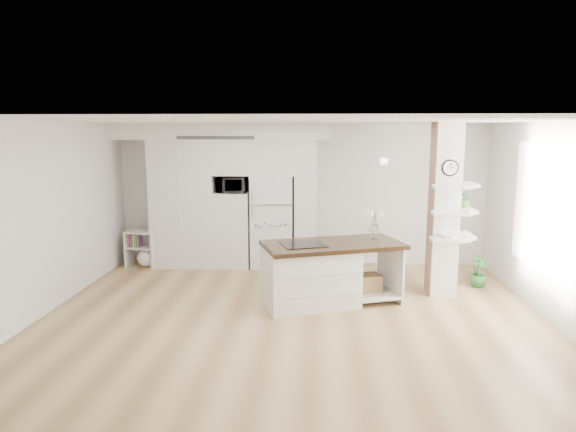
# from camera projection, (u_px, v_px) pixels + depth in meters

# --- Properties ---
(floor) EXTENTS (7.00, 6.00, 0.01)m
(floor) POSITION_uv_depth(u_px,v_px,m) (293.00, 317.00, 7.15)
(floor) COLOR tan
(floor) RESTS_ON ground
(room) EXTENTS (7.04, 6.04, 2.72)m
(room) POSITION_uv_depth(u_px,v_px,m) (293.00, 185.00, 6.84)
(room) COLOR white
(room) RESTS_ON ground
(cabinet_wall) EXTENTS (4.00, 0.71, 2.70)m
(cabinet_wall) POSITION_uv_depth(u_px,v_px,m) (223.00, 188.00, 9.61)
(cabinet_wall) COLOR silver
(cabinet_wall) RESTS_ON floor
(refrigerator) EXTENTS (0.78, 0.69, 1.75)m
(refrigerator) POSITION_uv_depth(u_px,v_px,m) (272.00, 221.00, 9.68)
(refrigerator) COLOR white
(refrigerator) RESTS_ON floor
(column) EXTENTS (0.69, 0.90, 2.70)m
(column) POSITION_uv_depth(u_px,v_px,m) (451.00, 211.00, 7.89)
(column) COLOR silver
(column) RESTS_ON floor
(window) EXTENTS (0.00, 2.40, 2.40)m
(window) POSITION_uv_depth(u_px,v_px,m) (549.00, 210.00, 6.98)
(window) COLOR white
(window) RESTS_ON room
(pendant_light) EXTENTS (0.12, 0.12, 0.10)m
(pendant_light) POSITION_uv_depth(u_px,v_px,m) (421.00, 165.00, 6.84)
(pendant_light) COLOR white
(pendant_light) RESTS_ON room
(kitchen_island) EXTENTS (2.25, 1.59, 1.49)m
(kitchen_island) POSITION_uv_depth(u_px,v_px,m) (318.00, 273.00, 7.64)
(kitchen_island) COLOR silver
(kitchen_island) RESTS_ON floor
(bookshelf) EXTENTS (0.62, 0.41, 0.69)m
(bookshelf) POSITION_uv_depth(u_px,v_px,m) (143.00, 251.00, 9.74)
(bookshelf) COLOR silver
(bookshelf) RESTS_ON floor
(floor_plant_a) EXTENTS (0.34, 0.30, 0.52)m
(floor_plant_a) POSITION_uv_depth(u_px,v_px,m) (434.00, 274.00, 8.37)
(floor_plant_a) COLOR #2D7130
(floor_plant_a) RESTS_ON floor
(floor_plant_b) EXTENTS (0.37, 0.37, 0.51)m
(floor_plant_b) POSITION_uv_depth(u_px,v_px,m) (478.00, 272.00, 8.50)
(floor_plant_b) COLOR #2D7130
(floor_plant_b) RESTS_ON floor
(microwave) EXTENTS (0.54, 0.37, 0.30)m
(microwave) POSITION_uv_depth(u_px,v_px,m) (232.00, 185.00, 9.55)
(microwave) COLOR #2D2D2D
(microwave) RESTS_ON cabinet_wall
(shelf_plant) EXTENTS (0.27, 0.23, 0.30)m
(shelf_plant) POSITION_uv_depth(u_px,v_px,m) (465.00, 198.00, 8.01)
(shelf_plant) COLOR #2D7130
(shelf_plant) RESTS_ON column
(decor_bowl) EXTENTS (0.22, 0.22, 0.05)m
(decor_bowl) POSITION_uv_depth(u_px,v_px,m) (448.00, 236.00, 7.73)
(decor_bowl) COLOR white
(decor_bowl) RESTS_ON column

